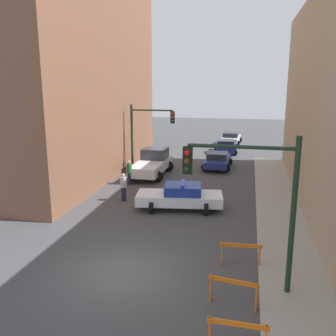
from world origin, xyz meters
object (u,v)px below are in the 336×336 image
(pedestrian_corner, at_px, (129,172))
(barrier_front, at_px, (238,331))
(traffic_light_far, at_px, (146,129))
(parked_car_near, at_px, (217,160))
(pedestrian_crossing, at_px, (124,187))
(barrier_back, at_px, (241,251))
(police_car, at_px, (180,196))
(traffic_light_near, at_px, (256,191))
(parked_car_mid, at_px, (225,146))
(white_truck, at_px, (152,163))
(barrier_mid, at_px, (233,288))
(parked_car_far, at_px, (231,138))

(pedestrian_corner, xyz_separation_m, barrier_front, (7.83, -15.04, -0.24))
(traffic_light_far, bearing_deg, parked_car_near, 25.58)
(pedestrian_crossing, bearing_deg, barrier_back, -149.90)
(barrier_front, xyz_separation_m, barrier_back, (-0.06, 4.83, 0.00))
(pedestrian_corner, bearing_deg, police_car, -53.87)
(pedestrian_corner, bearing_deg, pedestrian_crossing, -86.77)
(traffic_light_near, height_order, parked_car_mid, traffic_light_near)
(traffic_light_near, height_order, white_truck, traffic_light_near)
(parked_car_near, height_order, parked_car_mid, same)
(pedestrian_crossing, height_order, barrier_front, pedestrian_crossing)
(pedestrian_corner, bearing_deg, parked_car_mid, 57.01)
(traffic_light_far, relative_size, parked_car_mid, 1.18)
(parked_car_near, bearing_deg, white_truck, -143.35)
(police_car, height_order, white_truck, white_truck)
(traffic_light_far, bearing_deg, traffic_light_near, -62.78)
(traffic_light_near, distance_m, barrier_front, 4.27)
(parked_car_mid, height_order, pedestrian_corner, pedestrian_corner)
(traffic_light_near, distance_m, barrier_mid, 3.13)
(white_truck, xyz_separation_m, barrier_mid, (6.77, -15.85, -0.29))
(white_truck, distance_m, pedestrian_corner, 3.03)
(police_car, height_order, parked_car_mid, police_car)
(parked_car_far, bearing_deg, traffic_light_far, -106.74)
(barrier_front, bearing_deg, pedestrian_crossing, 121.42)
(traffic_light_far, distance_m, police_car, 9.35)
(parked_car_near, xyz_separation_m, barrier_back, (2.30, -16.44, -0.06))
(traffic_light_far, height_order, parked_car_far, traffic_light_far)
(police_car, bearing_deg, parked_car_far, -11.87)
(pedestrian_corner, relative_size, barrier_front, 1.04)
(traffic_light_near, bearing_deg, parked_car_far, 94.27)
(pedestrian_corner, distance_m, barrier_front, 16.96)
(police_car, distance_m, white_truck, 7.96)
(police_car, relative_size, white_truck, 0.90)
(barrier_mid, distance_m, barrier_back, 2.73)
(parked_car_near, height_order, parked_car_far, same)
(white_truck, relative_size, pedestrian_corner, 3.28)
(parked_car_far, distance_m, barrier_back, 28.91)
(barrier_front, bearing_deg, traffic_light_far, 112.28)
(parked_car_near, relative_size, parked_car_mid, 0.98)
(barrier_back, bearing_deg, white_truck, 117.80)
(parked_car_far, height_order, barrier_mid, parked_car_far)
(parked_car_near, distance_m, barrier_back, 16.60)
(traffic_light_far, height_order, parked_car_mid, traffic_light_far)
(traffic_light_far, height_order, pedestrian_crossing, traffic_light_far)
(barrier_mid, bearing_deg, parked_car_far, 93.11)
(parked_car_near, height_order, pedestrian_crossing, pedestrian_crossing)
(traffic_light_near, distance_m, pedestrian_corner, 14.72)
(pedestrian_corner, bearing_deg, barrier_mid, -68.90)
(police_car, bearing_deg, white_truck, 17.95)
(white_truck, bearing_deg, barrier_front, -67.60)
(traffic_light_far, bearing_deg, pedestrian_corner, -92.44)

